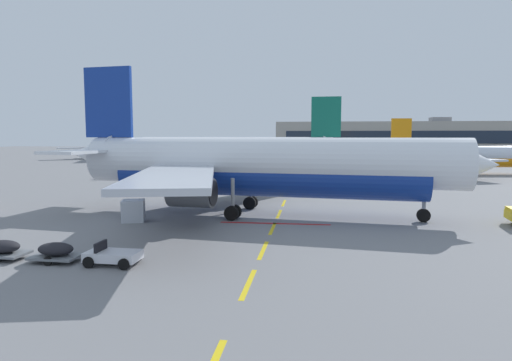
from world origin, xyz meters
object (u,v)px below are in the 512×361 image
object	(u,v)px
airliner_foreground	(259,166)
airliner_far_right	(462,156)
baggage_train	(29,250)
airliner_far_center	(239,152)
airliner_mid_left	(109,148)
uld_cargo_container	(133,211)

from	to	relation	value
airliner_foreground	airliner_far_right	distance (m)	51.08
airliner_foreground	baggage_train	world-z (taller)	airliner_foreground
airliner_far_center	airliner_far_right	distance (m)	37.23
airliner_mid_left	airliner_far_right	xyz separation A→B (m)	(79.43, -36.81, -0.19)
airliner_far_center	baggage_train	size ratio (longest dim) A/B	2.96
airliner_foreground	airliner_far_right	bearing A→B (deg)	55.73
airliner_foreground	airliner_far_center	distance (m)	33.37
airliner_foreground	uld_cargo_container	distance (m)	10.29
baggage_train	uld_cargo_container	world-z (taller)	uld_cargo_container
baggage_train	airliner_far_center	bearing A→B (deg)	86.58
baggage_train	uld_cargo_container	size ratio (longest dim) A/B	5.91
airliner_far_right	baggage_train	bearing A→B (deg)	-124.31
airliner_mid_left	airliner_foreground	bearing A→B (deg)	-57.32
airliner_mid_left	baggage_train	distance (m)	102.11
airliner_mid_left	airliner_far_center	world-z (taller)	airliner_far_center
airliner_mid_left	baggage_train	size ratio (longest dim) A/B	2.34
airliner_far_right	uld_cargo_container	distance (m)	59.70
airliner_far_center	uld_cargo_container	size ratio (longest dim) A/B	17.50
airliner_far_right	airliner_mid_left	bearing A→B (deg)	155.14
airliner_foreground	uld_cargo_container	bearing A→B (deg)	-155.62
airliner_mid_left	uld_cargo_container	xyz separation A→B (m)	(41.75, -83.05, -2.38)
airliner_foreground	airliner_far_right	world-z (taller)	airliner_foreground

